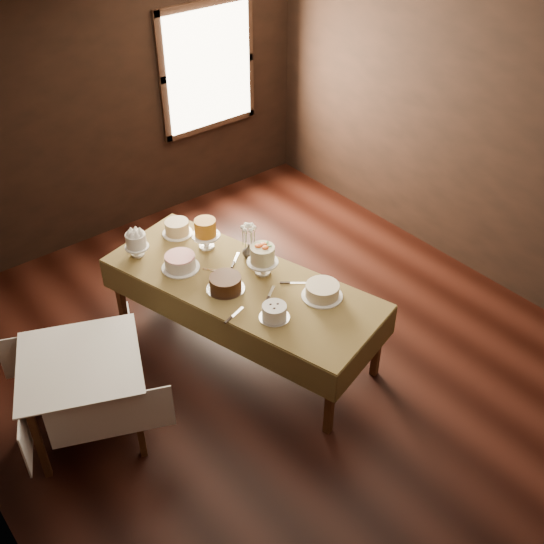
% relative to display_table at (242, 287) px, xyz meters
% --- Properties ---
extents(floor, '(5.00, 6.00, 0.01)m').
position_rel_display_table_xyz_m(floor, '(0.13, -0.46, -0.70)').
color(floor, black).
rests_on(floor, ground).
extents(ceiling, '(5.00, 6.00, 0.01)m').
position_rel_display_table_xyz_m(ceiling, '(0.13, -0.46, 2.10)').
color(ceiling, beige).
rests_on(ceiling, wall_back).
extents(wall_back, '(5.00, 0.02, 2.80)m').
position_rel_display_table_xyz_m(wall_back, '(0.13, 2.54, 0.70)').
color(wall_back, black).
rests_on(wall_back, ground).
extents(wall_right, '(0.02, 6.00, 2.80)m').
position_rel_display_table_xyz_m(wall_right, '(2.63, -0.46, 0.70)').
color(wall_right, black).
rests_on(wall_right, ground).
extents(window, '(1.10, 0.05, 1.30)m').
position_rel_display_table_xyz_m(window, '(1.43, 2.48, 0.90)').
color(window, '#FFEABF').
rests_on(window, wall_back).
extents(display_table, '(1.59, 2.62, 0.76)m').
position_rel_display_table_xyz_m(display_table, '(0.00, 0.00, 0.00)').
color(display_table, '#412312').
rests_on(display_table, ground).
extents(side_table, '(1.17, 1.17, 0.75)m').
position_rel_display_table_xyz_m(side_table, '(-1.50, -0.01, -0.04)').
color(side_table, '#412312').
rests_on(side_table, ground).
extents(cake_meringue, '(0.24, 0.24, 0.23)m').
position_rel_display_table_xyz_m(cake_meringue, '(-0.49, 0.90, 0.16)').
color(cake_meringue, white).
rests_on(cake_meringue, display_table).
extents(cake_speckled, '(0.28, 0.28, 0.13)m').
position_rel_display_table_xyz_m(cake_speckled, '(-0.03, 0.97, 0.12)').
color(cake_speckled, white).
rests_on(cake_speckled, display_table).
extents(cake_lattice, '(0.35, 0.35, 0.12)m').
position_rel_display_table_xyz_m(cake_lattice, '(-0.30, 0.49, 0.11)').
color(cake_lattice, white).
rests_on(cake_lattice, display_table).
extents(cake_caramel, '(0.26, 0.26, 0.30)m').
position_rel_display_table_xyz_m(cake_caramel, '(0.06, 0.62, 0.18)').
color(cake_caramel, white).
rests_on(cake_caramel, display_table).
extents(cake_chocolate, '(0.36, 0.36, 0.13)m').
position_rel_display_table_xyz_m(cake_chocolate, '(-0.17, -0.00, 0.12)').
color(cake_chocolate, silver).
rests_on(cake_chocolate, display_table).
extents(cake_flowers, '(0.30, 0.30, 0.28)m').
position_rel_display_table_xyz_m(cake_flowers, '(0.22, -0.01, 0.18)').
color(cake_flowers, white).
rests_on(cake_flowers, display_table).
extents(cake_swirl, '(0.25, 0.25, 0.13)m').
position_rel_display_table_xyz_m(cake_swirl, '(-0.08, -0.55, 0.12)').
color(cake_swirl, silver).
rests_on(cake_swirl, display_table).
extents(cake_cream, '(0.36, 0.36, 0.12)m').
position_rel_display_table_xyz_m(cake_cream, '(0.40, -0.58, 0.11)').
color(cake_cream, white).
rests_on(cake_cream, display_table).
extents(cake_server_a, '(0.21, 0.16, 0.01)m').
position_rel_display_table_xyz_m(cake_server_a, '(0.11, -0.27, 0.06)').
color(cake_server_a, silver).
rests_on(cake_server_a, display_table).
extents(cake_server_b, '(0.20, 0.17, 0.01)m').
position_rel_display_table_xyz_m(cake_server_b, '(0.37, -0.33, 0.06)').
color(cake_server_b, silver).
rests_on(cake_server_b, display_table).
extents(cake_server_c, '(0.16, 0.21, 0.01)m').
position_rel_display_table_xyz_m(cake_server_c, '(-0.11, 0.30, 0.06)').
color(cake_server_c, silver).
rests_on(cake_server_c, display_table).
extents(cake_server_d, '(0.20, 0.17, 0.01)m').
position_rel_display_table_xyz_m(cake_server_d, '(0.18, 0.31, 0.06)').
color(cake_server_d, silver).
rests_on(cake_server_d, display_table).
extents(cake_server_e, '(0.24, 0.09, 0.01)m').
position_rel_display_table_xyz_m(cake_server_e, '(-0.27, -0.30, 0.06)').
color(cake_server_e, silver).
rests_on(cake_server_e, display_table).
extents(flower_vase, '(0.17, 0.17, 0.13)m').
position_rel_display_table_xyz_m(flower_vase, '(0.27, 0.25, 0.12)').
color(flower_vase, '#2D2823').
rests_on(flower_vase, display_table).
extents(flower_bouquet, '(0.14, 0.14, 0.20)m').
position_rel_display_table_xyz_m(flower_bouquet, '(0.27, 0.25, 0.30)').
color(flower_bouquet, white).
rests_on(flower_bouquet, flower_vase).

